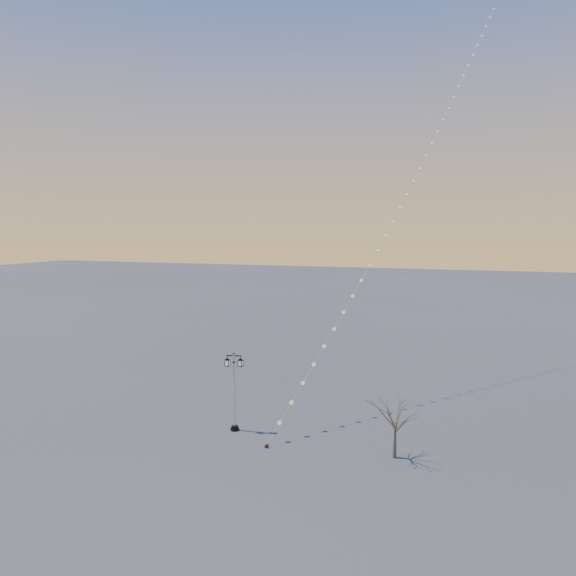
% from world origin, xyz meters
% --- Properties ---
extents(ground, '(300.00, 300.00, 0.00)m').
position_xyz_m(ground, '(0.00, 0.00, 0.00)').
color(ground, '#4D4D4D').
rests_on(ground, ground).
extents(street_lamp, '(1.28, 0.66, 5.16)m').
position_xyz_m(street_lamp, '(-1.76, 3.06, 2.86)').
color(street_lamp, black).
rests_on(street_lamp, ground).
extents(bare_tree, '(2.07, 2.07, 3.43)m').
position_xyz_m(bare_tree, '(8.68, 2.33, 2.38)').
color(bare_tree, brown).
rests_on(bare_tree, ground).
extents(kite_train, '(13.08, 37.25, 37.52)m').
position_xyz_m(kite_train, '(7.47, 19.51, 18.67)').
color(kite_train, black).
rests_on(kite_train, ground).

